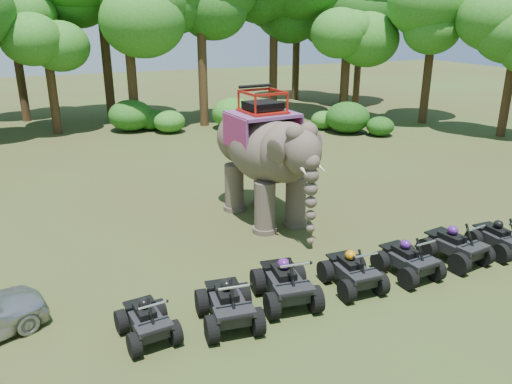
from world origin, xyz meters
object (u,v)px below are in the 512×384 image
atv_0 (147,315)px  atv_3 (353,266)px  atv_6 (501,234)px  atv_1 (228,298)px  elephant (264,155)px  atv_5 (456,241)px  atv_4 (409,255)px  atv_2 (286,277)px

atv_0 → atv_3: (5.43, 0.01, 0.05)m
atv_3 → atv_6: atv_3 is taller
atv_1 → atv_6: bearing=8.2°
elephant → atv_5: 6.72m
atv_0 → atv_5: bearing=-5.6°
atv_6 → atv_4: bearing=-178.7°
atv_2 → atv_4: atv_2 is taller
atv_0 → atv_3: bearing=-5.9°
atv_2 → atv_3: bearing=5.0°
atv_0 → atv_4: size_ratio=0.91×
elephant → atv_4: bearing=-75.8°
atv_3 → atv_5: bearing=2.9°
atv_1 → atv_5: size_ratio=1.00×
atv_1 → elephant: bearing=65.3°
atv_4 → atv_1: bearing=177.3°
atv_2 → atv_6: (7.24, -0.11, -0.08)m
atv_2 → atv_6: bearing=6.6°
atv_4 → atv_6: size_ratio=1.03×
atv_1 → atv_4: 5.36m
atv_0 → atv_4: 7.21m
atv_0 → atv_2: bearing=-4.4°
atv_3 → atv_5: atv_5 is taller
atv_0 → atv_4: (7.21, -0.05, 0.06)m
elephant → atv_6: elephant is taller
atv_0 → atv_3: atv_3 is taller
elephant → atv_2: size_ratio=2.93×
elephant → atv_0: bearing=-139.1°
atv_2 → atv_3: (1.93, -0.09, -0.07)m
elephant → atv_3: size_ratio=3.25×
atv_0 → atv_1: 1.87m
atv_2 → atv_4: 3.71m
atv_1 → atv_2: atv_2 is taller
atv_0 → atv_5: (9.03, 0.07, 0.09)m
elephant → atv_6: size_ratio=3.32×
elephant → atv_1: elephant is taller
atv_0 → atv_5: 9.04m
atv_2 → atv_6: atv_2 is taller
elephant → atv_4: elephant is taller
atv_4 → atv_5: (1.83, 0.12, 0.03)m
atv_2 → atv_6: size_ratio=1.13×
elephant → atv_6: bearing=-49.9°
atv_1 → atv_3: size_ratio=1.06×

